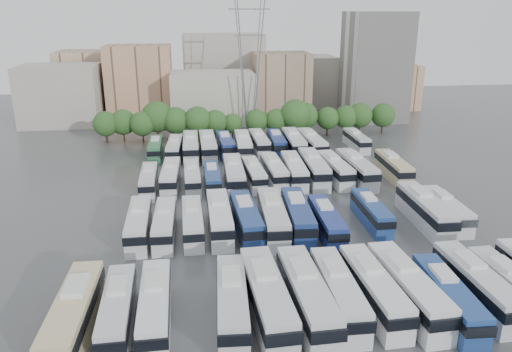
{
  "coord_description": "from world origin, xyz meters",
  "views": [
    {
      "loc": [
        -10.93,
        -62.1,
        26.64
      ],
      "look_at": [
        -2.01,
        7.56,
        3.0
      ],
      "focal_mm": 35.0,
      "sensor_mm": 36.0,
      "label": 1
    }
  ],
  "objects": [
    {
      "name": "ground",
      "position": [
        0.0,
        0.0,
        0.0
      ],
      "size": [
        220.0,
        220.0,
        0.0
      ],
      "primitive_type": "plane",
      "color": "#424447",
      "rests_on": "ground"
    },
    {
      "name": "tree_line",
      "position": [
        -0.28,
        42.12,
        4.3
      ],
      "size": [
        65.2,
        8.23,
        8.37
      ],
      "color": "black",
      "rests_on": "ground"
    },
    {
      "name": "city_buildings",
      "position": [
        -7.46,
        71.86,
        7.87
      ],
      "size": [
        102.0,
        35.0,
        20.0
      ],
      "color": "#9E998E",
      "rests_on": "ground"
    },
    {
      "name": "apartment_tower",
      "position": [
        34.0,
        58.0,
        13.0
      ],
      "size": [
        14.0,
        14.0,
        26.0
      ],
      "primitive_type": "cube",
      "color": "silver",
      "rests_on": "ground"
    },
    {
      "name": "electricity_pylon",
      "position": [
        2.0,
        50.0,
        18.66
      ],
      "size": [
        9.0,
        6.91,
        33.83
      ],
      "color": "slate",
      "rests_on": "ground"
    },
    {
      "name": "bus_r0_s0",
      "position": [
        -21.61,
        -24.31,
        2.04
      ],
      "size": [
        3.18,
        13.33,
        4.16
      ],
      "rotation": [
        0.0,
        0.0,
        -0.02
      ],
      "color": "beige",
      "rests_on": "ground"
    },
    {
      "name": "bus_r0_s1",
      "position": [
        -18.13,
        -23.62,
        1.78
      ],
      "size": [
        2.86,
        11.61,
        3.62
      ],
      "rotation": [
        0.0,
        0.0,
        0.03
      ],
      "color": "silver",
      "rests_on": "ground"
    },
    {
      "name": "bus_r0_s2",
      "position": [
        -14.92,
        -23.51,
        1.84
      ],
      "size": [
        2.87,
        12.02,
        3.76
      ],
      "rotation": [
        0.0,
        0.0,
        0.02
      ],
      "color": "white",
      "rests_on": "ground"
    },
    {
      "name": "bus_r0_s4",
      "position": [
        -8.15,
        -23.7,
        1.89
      ],
      "size": [
        3.3,
        12.36,
        3.84
      ],
      "rotation": [
        0.0,
        0.0,
        -0.05
      ],
      "color": "silver",
      "rests_on": "ground"
    },
    {
      "name": "bus_r0_s5",
      "position": [
        -5.03,
        -23.73,
        2.1
      ],
      "size": [
        3.61,
        13.77,
        4.28
      ],
      "rotation": [
        0.0,
        0.0,
        0.05
      ],
      "color": "silver",
      "rests_on": "ground"
    },
    {
      "name": "bus_r0_s6",
      "position": [
        -1.43,
        -23.86,
        2.08
      ],
      "size": [
        3.38,
        13.6,
        4.24
      ],
      "rotation": [
        0.0,
        0.0,
        0.03
      ],
      "color": "silver",
      "rests_on": "ground"
    },
    {
      "name": "bus_r0_s7",
      "position": [
        1.65,
        -23.39,
        1.91
      ],
      "size": [
        2.82,
        12.44,
        3.9
      ],
      "rotation": [
        0.0,
        0.0,
        -0.01
      ],
      "color": "silver",
      "rests_on": "ground"
    },
    {
      "name": "bus_r0_s8",
      "position": [
        5.05,
        -23.29,
        1.93
      ],
      "size": [
        3.17,
        12.64,
        3.94
      ],
      "rotation": [
        0.0,
        0.0,
        0.03
      ],
      "color": "white",
      "rests_on": "ground"
    },
    {
      "name": "bus_r0_s9",
      "position": [
        8.17,
        -23.68,
        2.02
      ],
      "size": [
        3.55,
        13.27,
        4.12
      ],
      "rotation": [
        0.0,
        0.0,
        0.05
      ],
      "color": "white",
      "rests_on": "ground"
    },
    {
      "name": "bus_r0_s10",
      "position": [
        11.34,
        -25.3,
        1.79
      ],
      "size": [
        3.08,
        11.75,
        3.66
      ],
      "rotation": [
        0.0,
        0.0,
        -0.05
      ],
      "color": "navy",
      "rests_on": "ground"
    },
    {
      "name": "bus_r0_s11",
      "position": [
        14.99,
        -23.7,
        1.92
      ],
      "size": [
        2.99,
        12.52,
        3.91
      ],
      "rotation": [
        0.0,
        0.0,
        0.02
      ],
      "color": "silver",
      "rests_on": "ground"
    },
    {
      "name": "bus_r1_s1",
      "position": [
        -18.02,
        -5.2,
        1.83
      ],
      "size": [
        2.84,
        11.96,
        3.74
      ],
      "rotation": [
        0.0,
        0.0,
        0.02
      ],
      "color": "silver",
      "rests_on": "ground"
    },
    {
      "name": "bus_r1_s2",
      "position": [
        -14.92,
        -5.42,
        1.75
      ],
      "size": [
        2.65,
        11.42,
        3.57
      ],
      "rotation": [
        0.0,
        0.0,
        -0.01
      ],
      "color": "silver",
      "rests_on": "ground"
    },
    {
      "name": "bus_r1_s3",
      "position": [
        -11.53,
        -5.29,
        1.74
      ],
      "size": [
        2.7,
        11.36,
        3.55
      ],
      "rotation": [
        0.0,
        0.0,
        0.02
      ],
      "color": "silver",
      "rests_on": "ground"
    },
    {
      "name": "bus_r1_s4",
      "position": [
        -8.19,
        -4.82,
        1.94
      ],
      "size": [
        2.85,
        12.63,
        3.96
      ],
      "rotation": [
        0.0,
        0.0,
        0.01
      ],
      "color": "white",
      "rests_on": "ground"
    },
    {
      "name": "bus_r1_s5",
      "position": [
        -4.92,
        -5.45,
        1.9
      ],
      "size": [
        3.3,
        12.45,
        3.87
      ],
      "rotation": [
        0.0,
        0.0,
        0.05
      ],
      "color": "navy",
      "rests_on": "ground"
    },
    {
      "name": "bus_r1_s6",
      "position": [
        -1.59,
        -5.71,
        2.02
      ],
      "size": [
        3.38,
        13.21,
        4.11
      ],
      "rotation": [
        0.0,
        0.0,
        -0.04
      ],
      "color": "silver",
      "rests_on": "ground"
    },
    {
      "name": "bus_r1_s7",
      "position": [
        1.59,
        -5.51,
        1.97
      ],
      "size": [
        3.44,
        12.89,
        4.01
      ],
      "rotation": [
        0.0,
        0.0,
        -0.05
      ],
      "color": "navy",
      "rests_on": "ground"
    },
    {
      "name": "bus_r1_s8",
      "position": [
        4.84,
        -7.3,
        1.78
      ],
      "size": [
        2.73,
        11.58,
        3.62
      ],
      "rotation": [
        0.0,
        0.0,
        -0.02
      ],
      "color": "navy",
      "rests_on": "ground"
    },
    {
      "name": "bus_r1_s10",
      "position": [
        11.46,
        -4.78,
        1.68
      ],
      "size": [
        2.5,
        10.94,
        3.42
      ],
      "rotation": [
        0.0,
        0.0,
        -0.01
      ],
      "color": "navy",
      "rests_on": "ground"
    },
    {
      "name": "bus_r1_s12",
      "position": [
        18.23,
        -5.86,
        2.04
      ],
      "size": [
        3.17,
        13.29,
        4.15
      ],
      "rotation": [
        0.0,
        0.0,
        -0.02
      ],
      "color": "silver",
      "rests_on": "ground"
    },
    {
      "name": "bus_r1_s13",
      "position": [
        21.38,
        -5.46,
        1.74
      ],
      "size": [
        2.79,
        11.39,
        3.55
      ],
      "rotation": [
        0.0,
        0.0,
        -0.03
      ],
      "color": "silver",
      "rests_on": "ground"
    },
    {
      "name": "bus_r2_s1",
      "position": [
        -18.08,
        11.47,
        1.69
      ],
      "size": [
        2.57,
        11.02,
        3.44
      ],
      "rotation": [
        0.0,
        0.0,
        0.02
      ],
      "color": "silver",
      "rests_on": "ground"
    },
    {
      "name": "bus_r2_s2",
      "position": [
        -14.81,
        12.66,
        1.82
      ],
      "size": [
        2.98,
        11.89,
        3.71
      ],
      "rotation": [
        0.0,
        0.0,
        -0.03
      ],
      "color": "silver",
      "rests_on": "ground"
    },
    {
      "name": "bus_r2_s3",
      "position": [
        -11.48,
        12.1,
        1.71
      ],
      "size": [
        2.7,
        11.16,
        3.48
      ],
      "rotation": [
        0.0,
        0.0,
        0.03
      ],
      "color": "silver",
      "rests_on": "ground"
    },
    {
      "name": "bus_r2_s4",
      "position": [
        -8.39,
        11.25,
        1.67
      ],
      "size": [
        2.42,
        10.88,
        3.41
      ],
      "rotation": [
        0.0,
        0.0,
        0.0
      ],
      "color": "navy",
      "rests_on": "ground"
    },
    {
      "name": "bus_r2_s5",
      "position": [
        -4.97,
        11.74,
        2.01
      ],
      "size": [
        3.05,
        13.11,
        4.1
      ],
      "rotation": [
        0.0,
        0.0,
        -0.02
      ],
      "color": "silver",
      "rests_on": "ground"
    },
    {
      "name": "bus_r2_s6",
      "position": [
        -1.72,
        12.45,
        1.73
      ],
      "size": [
        3.0,
        11.35,
        3.53
      ],
      "rotation": [
        0.0,
        0.0,
        0.05
      ],
      "color": "silver",
      "rests_on": "ground"
    },
    {
      "name": "bus_r2_s7",
      "position": [
        1.66,
        13.07,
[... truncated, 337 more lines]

